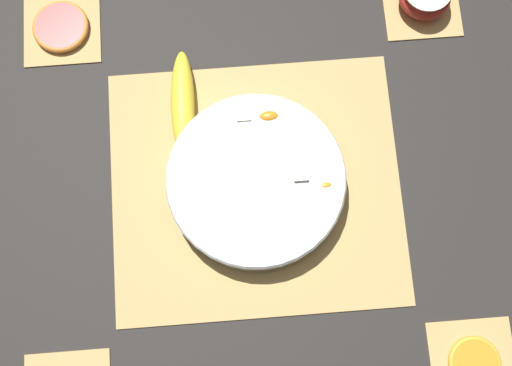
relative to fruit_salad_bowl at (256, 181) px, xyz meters
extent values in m
plane|color=black|center=(0.00, 0.00, -0.04)|extent=(6.00, 6.00, 0.00)
cube|color=tan|center=(0.00, 0.00, -0.03)|extent=(0.46, 0.41, 0.01)
cube|color=#4C381E|center=(-0.16, 0.00, -0.03)|extent=(0.01, 0.41, 0.00)
cube|color=#4C381E|center=(-0.10, 0.00, -0.03)|extent=(0.01, 0.41, 0.00)
cube|color=#4C381E|center=(-0.03, 0.00, -0.03)|extent=(0.01, 0.41, 0.00)
cube|color=#4C381E|center=(0.03, 0.00, -0.03)|extent=(0.01, 0.41, 0.00)
cube|color=#4C381E|center=(0.10, 0.00, -0.03)|extent=(0.01, 0.41, 0.00)
cube|color=#4C381E|center=(0.17, 0.00, -0.03)|extent=(0.01, 0.41, 0.00)
cube|color=tan|center=(-0.31, -0.30, -0.03)|extent=(0.13, 0.13, 0.01)
cube|color=#4C381E|center=(-0.34, -0.30, -0.03)|extent=(0.00, 0.13, 0.00)
cube|color=#4C381E|center=(-0.31, -0.30, -0.03)|extent=(0.00, 0.13, 0.00)
cube|color=#4C381E|center=(-0.27, -0.30, -0.03)|extent=(0.00, 0.13, 0.00)
cube|color=tan|center=(0.31, -0.30, -0.03)|extent=(0.13, 0.13, 0.01)
cube|color=#4C381E|center=(0.29, -0.30, -0.03)|extent=(0.00, 0.13, 0.00)
cube|color=#4C381E|center=(0.33, -0.30, -0.03)|extent=(0.00, 0.13, 0.00)
cube|color=tan|center=(-0.31, 0.30, -0.03)|extent=(0.13, 0.13, 0.01)
cube|color=#4C381E|center=(-0.34, 0.30, -0.03)|extent=(0.00, 0.13, 0.00)
cube|color=#4C381E|center=(-0.32, 0.30, -0.03)|extent=(0.00, 0.13, 0.00)
cube|color=#4C381E|center=(-0.29, 0.30, -0.03)|extent=(0.00, 0.13, 0.00)
cube|color=#4C381E|center=(-0.27, 0.30, -0.03)|extent=(0.00, 0.13, 0.00)
cylinder|color=silver|center=(0.00, 0.00, 0.00)|extent=(0.27, 0.27, 0.05)
torus|color=silver|center=(0.00, 0.00, 0.02)|extent=(0.28, 0.28, 0.01)
cylinder|color=beige|center=(0.04, -0.07, 0.02)|extent=(0.03, 0.03, 0.01)
cylinder|color=beige|center=(-0.05, 0.01, 0.00)|extent=(0.03, 0.03, 0.01)
cylinder|color=beige|center=(0.04, -0.08, -0.02)|extent=(0.03, 0.03, 0.01)
cylinder|color=beige|center=(0.01, 0.05, 0.02)|extent=(0.03, 0.03, 0.01)
cylinder|color=beige|center=(0.00, 0.05, -0.01)|extent=(0.02, 0.02, 0.01)
cylinder|color=beige|center=(0.01, 0.11, -0.01)|extent=(0.03, 0.03, 0.01)
cylinder|color=beige|center=(0.00, -0.01, 0.00)|extent=(0.03, 0.03, 0.01)
cylinder|color=beige|center=(-0.05, -0.04, 0.01)|extent=(0.03, 0.03, 0.01)
cube|color=#EFEACC|center=(-0.08, -0.04, -0.01)|extent=(0.03, 0.03, 0.03)
cube|color=#EFEACC|center=(0.06, 0.06, 0.00)|extent=(0.03, 0.03, 0.03)
cube|color=#EFEACC|center=(-0.01, -0.06, 0.01)|extent=(0.02, 0.02, 0.02)
cube|color=#EFEACC|center=(0.05, -0.01, 0.00)|extent=(0.03, 0.03, 0.03)
cube|color=#EFEACC|center=(0.01, -0.10, 0.01)|extent=(0.02, 0.02, 0.02)
cube|color=#EFEACC|center=(-0.10, 0.05, -0.01)|extent=(0.02, 0.02, 0.02)
cube|color=#EFEACC|center=(-0.01, -0.09, -0.01)|extent=(0.02, 0.02, 0.02)
cube|color=#EFEACC|center=(0.04, 0.03, -0.01)|extent=(0.03, 0.03, 0.03)
cube|color=#EFEACC|center=(0.09, -0.05, 0.01)|extent=(0.02, 0.02, 0.02)
cube|color=#EFEACC|center=(-0.02, 0.09, -0.01)|extent=(0.03, 0.03, 0.03)
cube|color=#EFEACC|center=(-0.05, -0.09, -0.01)|extent=(0.03, 0.03, 0.03)
cube|color=#EFEACC|center=(0.03, -0.05, 0.00)|extent=(0.02, 0.02, 0.02)
cube|color=#EFEACC|center=(-0.07, 0.00, 0.02)|extent=(0.02, 0.02, 0.02)
ellipsoid|color=orange|center=(-0.11, 0.02, 0.02)|extent=(0.03, 0.02, 0.01)
ellipsoid|color=#B2231E|center=(0.06, -0.06, -0.01)|extent=(0.03, 0.02, 0.02)
ellipsoid|color=orange|center=(-0.03, -0.10, 0.02)|extent=(0.03, 0.02, 0.01)
ellipsoid|color=orange|center=(-0.08, 0.02, -0.01)|extent=(0.03, 0.02, 0.02)
ellipsoid|color=orange|center=(-0.05, 0.06, -0.01)|extent=(0.02, 0.01, 0.01)
ellipsoid|color=orange|center=(-0.06, 0.07, 0.01)|extent=(0.03, 0.02, 0.01)
ellipsoid|color=orange|center=(-0.03, -0.01, 0.00)|extent=(0.03, 0.02, 0.01)
ellipsoid|color=#B2231E|center=(0.02, 0.07, -0.01)|extent=(0.03, 0.01, 0.01)
ellipsoid|color=orange|center=(-0.03, 0.05, -0.01)|extent=(0.03, 0.02, 0.01)
ellipsoid|color=yellow|center=(0.11, -0.14, -0.01)|extent=(0.04, 0.18, 0.04)
sphere|color=#473819|center=(0.11, -0.06, -0.01)|extent=(0.02, 0.02, 0.02)
cylinder|color=orange|center=(-0.31, 0.30, -0.03)|extent=(0.07, 0.07, 0.01)
torus|color=#F4A82D|center=(-0.31, 0.30, -0.03)|extent=(0.08, 0.08, 0.01)
cylinder|color=#B2231E|center=(0.31, -0.30, -0.02)|extent=(0.08, 0.08, 0.01)
torus|color=orange|center=(0.31, -0.30, -0.02)|extent=(0.09, 0.09, 0.01)
camera|label=1|loc=(0.02, 0.26, 1.08)|focal=50.00mm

